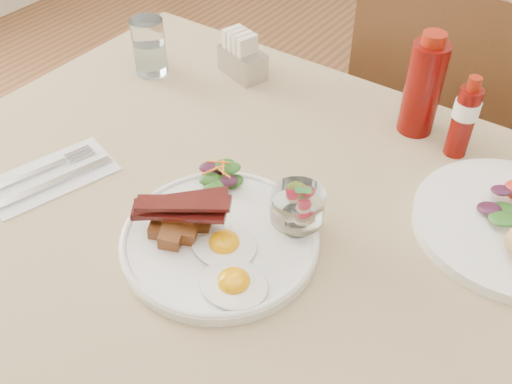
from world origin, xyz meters
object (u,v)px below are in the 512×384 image
at_px(sugar_caddy, 242,57).
at_px(water_glass, 150,50).
at_px(table, 300,278).
at_px(ketchup_bottle, 423,87).
at_px(chair_far, 443,138).
at_px(fruit_cup, 298,206).
at_px(main_plate, 220,240).
at_px(hot_sauce_bottle, 464,118).

relative_size(sugar_caddy, water_glass, 0.98).
bearing_deg(table, ketchup_bottle, 86.67).
distance_m(chair_far, fruit_cup, 0.72).
xyz_separation_m(fruit_cup, ketchup_bottle, (0.03, 0.34, 0.03)).
xyz_separation_m(main_plate, hot_sauce_bottle, (0.19, 0.39, 0.06)).
bearing_deg(main_plate, chair_far, 82.99).
distance_m(ketchup_bottle, sugar_caddy, 0.36).
relative_size(main_plate, ketchup_bottle, 1.52).
distance_m(table, water_glass, 0.56).
relative_size(fruit_cup, sugar_caddy, 0.71).
xyz_separation_m(fruit_cup, water_glass, (-0.48, 0.22, -0.01)).
xyz_separation_m(chair_far, sugar_caddy, (-0.34, -0.35, 0.26)).
xyz_separation_m(fruit_cup, sugar_caddy, (-0.33, 0.32, -0.02)).
relative_size(main_plate, water_glass, 2.52).
height_order(main_plate, fruit_cup, fruit_cup).
bearing_deg(table, sugar_caddy, 137.15).
bearing_deg(chair_far, table, -90.00).
height_order(ketchup_bottle, hot_sauce_bottle, ketchup_bottle).
relative_size(main_plate, hot_sauce_bottle, 1.92).
bearing_deg(chair_far, ketchup_bottle, -86.47).
bearing_deg(ketchup_bottle, chair_far, 93.53).
bearing_deg(ketchup_bottle, fruit_cup, -95.42).
distance_m(ketchup_bottle, hot_sauce_bottle, 0.09).
bearing_deg(main_plate, sugar_caddy, 122.46).
bearing_deg(chair_far, hot_sauce_bottle, -73.40).
bearing_deg(water_glass, sugar_caddy, 32.01).
xyz_separation_m(main_plate, sugar_caddy, (-0.25, 0.39, 0.03)).
bearing_deg(table, water_glass, 156.14).
bearing_deg(table, main_plate, -139.97).
bearing_deg(main_plate, fruit_cup, 44.19).
bearing_deg(fruit_cup, water_glass, 155.57).
bearing_deg(hot_sauce_bottle, chair_far, 106.60).
bearing_deg(fruit_cup, ketchup_bottle, 84.58).
relative_size(main_plate, fruit_cup, 3.64).
xyz_separation_m(sugar_caddy, water_glass, (-0.15, -0.10, 0.01)).
bearing_deg(ketchup_bottle, sugar_caddy, -175.94).
xyz_separation_m(table, ketchup_bottle, (0.02, 0.34, 0.17)).
xyz_separation_m(table, main_plate, (-0.09, -0.08, 0.10)).
distance_m(fruit_cup, water_glass, 0.53).
xyz_separation_m(hot_sauce_bottle, sugar_caddy, (-0.44, -0.00, -0.03)).
bearing_deg(sugar_caddy, table, -25.99).
xyz_separation_m(main_plate, fruit_cup, (0.08, 0.08, 0.05)).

